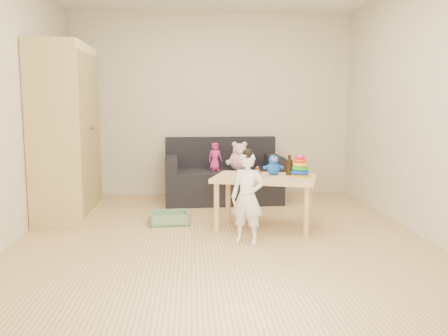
{
  "coord_description": "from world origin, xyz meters",
  "views": [
    {
      "loc": [
        -0.29,
        -4.63,
        1.31
      ],
      "look_at": [
        0.05,
        0.25,
        0.65
      ],
      "focal_mm": 38.0,
      "sensor_mm": 36.0,
      "label": 1
    }
  ],
  "objects": [
    {
      "name": "room",
      "position": [
        0.0,
        0.0,
        1.3
      ],
      "size": [
        4.5,
        4.5,
        4.5
      ],
      "color": "#D3B672",
      "rests_on": "ground"
    },
    {
      "name": "wardrobe",
      "position": [
        -1.72,
        0.87,
        0.99
      ],
      "size": [
        0.55,
        1.1,
        1.98
      ],
      "primitive_type": "cube",
      "color": "#DBC278",
      "rests_on": "ground"
    },
    {
      "name": "sofa",
      "position": [
        0.13,
        1.67,
        0.22
      ],
      "size": [
        1.57,
        0.84,
        0.43
      ],
      "primitive_type": "cube",
      "rotation": [
        0.0,
        0.0,
        0.05
      ],
      "color": "black",
      "rests_on": "ground"
    },
    {
      "name": "play_table",
      "position": [
        0.48,
        0.27,
        0.28
      ],
      "size": [
        1.2,
        0.95,
        0.55
      ],
      "primitive_type": "cube",
      "rotation": [
        0.0,
        0.0,
        -0.3
      ],
      "color": "#E8BD7F",
      "rests_on": "ground"
    },
    {
      "name": "storage_bin",
      "position": [
        -0.54,
        0.51,
        0.06
      ],
      "size": [
        0.47,
        0.38,
        0.13
      ],
      "primitive_type": null,
      "rotation": [
        0.0,
        0.0,
        0.13
      ],
      "color": "gray",
      "rests_on": "ground"
    },
    {
      "name": "toddler",
      "position": [
        0.24,
        -0.26,
        0.43
      ],
      "size": [
        0.37,
        0.32,
        0.85
      ],
      "primitive_type": "imported",
      "rotation": [
        0.0,
        0.0,
        -0.42
      ],
      "color": "white",
      "rests_on": "ground"
    },
    {
      "name": "pink_bear",
      "position": [
        0.35,
        1.59,
        0.59
      ],
      "size": [
        0.34,
        0.31,
        0.32
      ],
      "primitive_type": null,
      "rotation": [
        0.0,
        0.0,
        -0.29
      ],
      "color": "#EBADBC",
      "rests_on": "sofa"
    },
    {
      "name": "doll",
      "position": [
        0.02,
        1.62,
        0.62
      ],
      "size": [
        0.22,
        0.18,
        0.37
      ],
      "primitive_type": "imported",
      "rotation": [
        0.0,
        0.0,
        0.33
      ],
      "color": "#D62885",
      "rests_on": "sofa"
    },
    {
      "name": "ring_stacker",
      "position": [
        0.85,
        0.25,
        0.64
      ],
      "size": [
        0.19,
        0.19,
        0.22
      ],
      "color": "orange",
      "rests_on": "play_table"
    },
    {
      "name": "brown_bottle",
      "position": [
        0.76,
        0.36,
        0.65
      ],
      "size": [
        0.07,
        0.07,
        0.22
      ],
      "color": "black",
      "rests_on": "play_table"
    },
    {
      "name": "blue_plush",
      "position": [
        0.59,
        0.38,
        0.66
      ],
      "size": [
        0.22,
        0.2,
        0.22
      ],
      "primitive_type": null,
      "rotation": [
        0.0,
        0.0,
        -0.37
      ],
      "color": "blue",
      "rests_on": "play_table"
    },
    {
      "name": "wooden_figure",
      "position": [
        0.4,
        0.26,
        0.61
      ],
      "size": [
        0.05,
        0.05,
        0.11
      ],
      "primitive_type": null,
      "rotation": [
        0.0,
        0.0,
        -0.22
      ],
      "color": "brown",
      "rests_on": "play_table"
    },
    {
      "name": "yellow_book",
      "position": [
        0.37,
        0.46,
        0.56
      ],
      "size": [
        0.26,
        0.26,
        0.01
      ],
      "primitive_type": "cube",
      "rotation": [
        0.0,
        0.0,
        -0.59
      ],
      "color": "gold",
      "rests_on": "play_table"
    }
  ]
}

